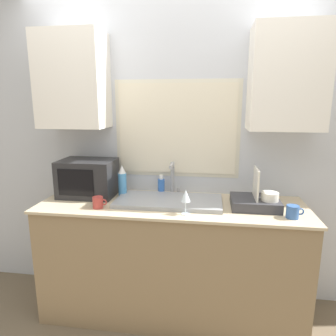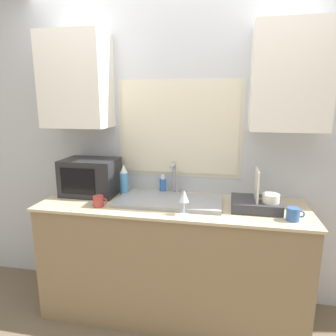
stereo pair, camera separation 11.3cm
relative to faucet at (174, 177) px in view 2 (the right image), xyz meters
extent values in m
cube|color=#8C7251|center=(0.02, -0.21, -0.63)|extent=(1.97, 0.62, 0.90)
cube|color=#C6B28E|center=(0.02, -0.21, -0.17)|extent=(2.00, 0.65, 0.02)
cube|color=silver|center=(0.02, 0.13, 0.23)|extent=(6.00, 0.06, 2.60)
cube|color=beige|center=(0.02, 0.10, 0.38)|extent=(1.02, 0.01, 0.79)
cube|color=beige|center=(0.02, 0.09, 0.38)|extent=(0.96, 0.01, 0.73)
cube|color=white|center=(-0.78, -0.06, 0.76)|extent=(0.51, 0.32, 0.72)
cube|color=white|center=(0.82, -0.06, 0.76)|extent=(0.51, 0.32, 0.72)
cube|color=gray|center=(0.00, -0.21, -0.14)|extent=(0.80, 0.38, 0.03)
cylinder|color=#99999E|center=(0.00, 0.02, -0.02)|extent=(0.03, 0.03, 0.27)
cylinder|color=#99999E|center=(0.00, -0.05, 0.10)|extent=(0.03, 0.13, 0.03)
cylinder|color=#99999E|center=(0.05, 0.02, -0.13)|extent=(0.02, 0.02, 0.06)
cube|color=#232326|center=(-0.68, -0.11, -0.01)|extent=(0.44, 0.31, 0.30)
cube|color=black|center=(-0.71, -0.27, -0.01)|extent=(0.28, 0.01, 0.21)
cube|color=#333338|center=(0.63, -0.21, -0.12)|extent=(0.34, 0.29, 0.07)
cube|color=silver|center=(0.63, -0.21, 0.02)|extent=(0.01, 0.22, 0.22)
cylinder|color=silver|center=(0.72, -0.26, -0.06)|extent=(0.12, 0.12, 0.06)
cylinder|color=#4C99D8|center=(-0.40, -0.10, -0.06)|extent=(0.07, 0.07, 0.19)
cone|color=silver|center=(-0.40, -0.10, 0.07)|extent=(0.06, 0.06, 0.07)
cylinder|color=blue|center=(-0.10, 0.00, -0.09)|extent=(0.06, 0.06, 0.13)
cylinder|color=white|center=(-0.10, 0.00, -0.01)|extent=(0.03, 0.03, 0.03)
cylinder|color=#A53833|center=(-0.50, -0.39, -0.11)|extent=(0.07, 0.07, 0.08)
torus|color=#A53833|center=(-0.45, -0.39, -0.11)|extent=(0.05, 0.01, 0.05)
cylinder|color=silver|center=(0.14, -0.42, -0.15)|extent=(0.06, 0.06, 0.00)
cylinder|color=silver|center=(0.14, -0.42, -0.11)|extent=(0.01, 0.01, 0.09)
cone|color=silver|center=(0.14, -0.42, -0.02)|extent=(0.07, 0.07, 0.08)
cylinder|color=#335999|center=(0.85, -0.39, -0.11)|extent=(0.08, 0.08, 0.09)
torus|color=#335999|center=(0.90, -0.39, -0.11)|extent=(0.05, 0.01, 0.05)
camera|label=1|loc=(0.30, -2.35, 0.59)|focal=32.00mm
camera|label=2|loc=(0.41, -2.33, 0.59)|focal=32.00mm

